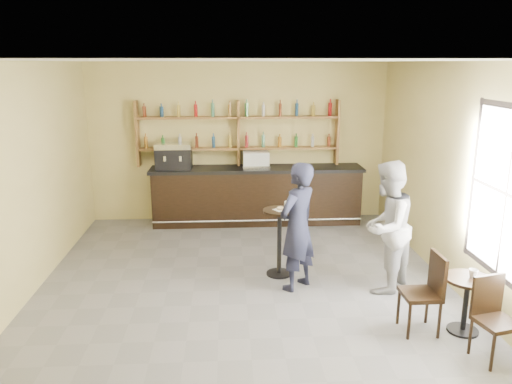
{
  "coord_description": "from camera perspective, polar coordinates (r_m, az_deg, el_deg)",
  "views": [
    {
      "loc": [
        -0.24,
        -6.59,
        3.17
      ],
      "look_at": [
        0.2,
        0.8,
        1.25
      ],
      "focal_mm": 35.0,
      "sensor_mm": 36.0,
      "label": 1
    }
  ],
  "objects": [
    {
      "name": "floor",
      "position": [
        7.32,
        -1.21,
        -11.13
      ],
      "size": [
        7.0,
        7.0,
        0.0
      ],
      "primitive_type": "plane",
      "color": "slate",
      "rests_on": "ground"
    },
    {
      "name": "ceiling",
      "position": [
        6.6,
        -1.36,
        14.78
      ],
      "size": [
        7.0,
        7.0,
        0.0
      ],
      "primitive_type": "plane",
      "rotation": [
        3.14,
        0.0,
        0.0
      ],
      "color": "white",
      "rests_on": "wall_back"
    },
    {
      "name": "wall_back",
      "position": [
        10.22,
        -2.03,
        5.69
      ],
      "size": [
        7.0,
        0.0,
        7.0
      ],
      "primitive_type": "plane",
      "rotation": [
        1.57,
        0.0,
        0.0
      ],
      "color": "#CFBF76",
      "rests_on": "floor"
    },
    {
      "name": "wall_front",
      "position": [
        3.48,
        0.97,
        -12.34
      ],
      "size": [
        7.0,
        0.0,
        7.0
      ],
      "primitive_type": "plane",
      "rotation": [
        -1.57,
        0.0,
        0.0
      ],
      "color": "#CFBF76",
      "rests_on": "floor"
    },
    {
      "name": "wall_left",
      "position": [
        7.32,
        -25.46,
        0.7
      ],
      "size": [
        0.0,
        7.0,
        7.0
      ],
      "primitive_type": "plane",
      "rotation": [
        1.57,
        0.0,
        1.57
      ],
      "color": "#CFBF76",
      "rests_on": "floor"
    },
    {
      "name": "wall_right",
      "position": [
        7.52,
        22.23,
        1.37
      ],
      "size": [
        0.0,
        7.0,
        7.0
      ],
      "primitive_type": "plane",
      "rotation": [
        1.57,
        0.0,
        -1.57
      ],
      "color": "#CFBF76",
      "rests_on": "floor"
    },
    {
      "name": "window_pane",
      "position": [
        6.46,
        26.75,
        -0.22
      ],
      "size": [
        0.0,
        2.0,
        2.0
      ],
      "primitive_type": "plane",
      "rotation": [
        1.57,
        0.0,
        -1.57
      ],
      "color": "white",
      "rests_on": "wall_right"
    },
    {
      "name": "window_frame",
      "position": [
        6.46,
        26.71,
        -0.22
      ],
      "size": [
        0.04,
        1.7,
        2.1
      ],
      "primitive_type": null,
      "color": "black",
      "rests_on": "wall_right"
    },
    {
      "name": "shelf_unit",
      "position": [
        10.06,
        -2.03,
        6.76
      ],
      "size": [
        4.0,
        0.26,
        1.4
      ],
      "primitive_type": null,
      "color": "brown",
      "rests_on": "wall_back"
    },
    {
      "name": "liquor_bottles",
      "position": [
        10.04,
        -2.04,
        7.72
      ],
      "size": [
        3.68,
        0.1,
        1.0
      ],
      "primitive_type": null,
      "color": "#8C5919",
      "rests_on": "shelf_unit"
    },
    {
      "name": "bar_counter",
      "position": [
        10.1,
        0.09,
        -0.35
      ],
      "size": [
        4.24,
        0.83,
        1.15
      ],
      "primitive_type": null,
      "color": "black",
      "rests_on": "floor"
    },
    {
      "name": "espresso_machine",
      "position": [
        9.96,
        -9.38,
        4.09
      ],
      "size": [
        0.7,
        0.46,
        0.5
      ],
      "primitive_type": null,
      "rotation": [
        0.0,
        0.0,
        -0.01
      ],
      "color": "black",
      "rests_on": "bar_counter"
    },
    {
      "name": "pastry_case",
      "position": [
        9.94,
        -0.01,
        3.73
      ],
      "size": [
        0.58,
        0.49,
        0.32
      ],
      "primitive_type": null,
      "rotation": [
        0.0,
        0.0,
        -0.13
      ],
      "color": "silver",
      "rests_on": "bar_counter"
    },
    {
      "name": "pedestal_table",
      "position": [
        7.63,
        2.68,
        -5.8
      ],
      "size": [
        0.62,
        0.62,
        1.04
      ],
      "primitive_type": null,
      "rotation": [
        0.0,
        0.0,
        0.27
      ],
      "color": "black",
      "rests_on": "floor"
    },
    {
      "name": "napkin",
      "position": [
        7.47,
        2.73,
        -2.03
      ],
      "size": [
        0.23,
        0.23,
        0.0
      ],
      "primitive_type": "cube",
      "rotation": [
        0.0,
        0.0,
        0.58
      ],
      "color": "white",
      "rests_on": "pedestal_table"
    },
    {
      "name": "donut",
      "position": [
        7.45,
        2.81,
        -1.88
      ],
      "size": [
        0.14,
        0.14,
        0.04
      ],
      "primitive_type": "torus",
      "rotation": [
        0.0,
        0.0,
        0.19
      ],
      "color": "#C19246",
      "rests_on": "napkin"
    },
    {
      "name": "cup_pedestal",
      "position": [
        7.56,
        3.71,
        -1.44
      ],
      "size": [
        0.17,
        0.17,
        0.1
      ],
      "primitive_type": "imported",
      "rotation": [
        0.0,
        0.0,
        -0.36
      ],
      "color": "white",
      "rests_on": "pedestal_table"
    },
    {
      "name": "man_main",
      "position": [
        7.08,
        4.76,
        -3.98
      ],
      "size": [
        0.79,
        0.79,
        1.86
      ],
      "primitive_type": "imported",
      "rotation": [
        0.0,
        0.0,
        3.91
      ],
      "color": "black",
      "rests_on": "floor"
    },
    {
      "name": "cafe_table",
      "position": [
        6.64,
        22.82,
        -11.8
      ],
      "size": [
        0.65,
        0.65,
        0.71
      ],
      "primitive_type": null,
      "rotation": [
        0.0,
        0.0,
        0.18
      ],
      "color": "black",
      "rests_on": "floor"
    },
    {
      "name": "cup_cafe",
      "position": [
        6.5,
        23.57,
        -8.54
      ],
      "size": [
        0.14,
        0.14,
        0.1
      ],
      "primitive_type": "imported",
      "rotation": [
        0.0,
        0.0,
        0.37
      ],
      "color": "white",
      "rests_on": "cafe_table"
    },
    {
      "name": "chair_west",
      "position": [
        6.41,
        18.25,
        -10.94
      ],
      "size": [
        0.43,
        0.43,
        0.99
      ],
      "primitive_type": null,
      "rotation": [
        0.0,
        0.0,
        -1.56
      ],
      "color": "black",
      "rests_on": "floor"
    },
    {
      "name": "chair_south",
      "position": [
        6.15,
        25.83,
        -13.16
      ],
      "size": [
        0.48,
        0.48,
        0.93
      ],
      "primitive_type": null,
      "rotation": [
        0.0,
        0.0,
        0.23
      ],
      "color": "black",
      "rests_on": "floor"
    },
    {
      "name": "patron_second",
      "position": [
        7.25,
        14.67,
        -3.87
      ],
      "size": [
        1.14,
        1.16,
        1.88
      ],
      "primitive_type": "imported",
      "rotation": [
        0.0,
        0.0,
        -2.29
      ],
      "color": "#9D9DA2",
      "rests_on": "floor"
    }
  ]
}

